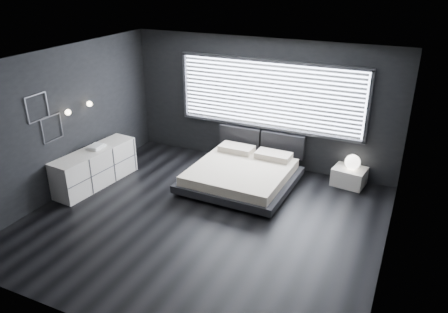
% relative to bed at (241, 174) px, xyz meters
% --- Properties ---
extents(room, '(6.04, 6.00, 2.80)m').
position_rel_bed_xyz_m(room, '(-0.08, -1.51, 1.15)').
color(room, black).
rests_on(room, ground).
extents(window, '(4.14, 0.09, 1.52)m').
position_rel_bed_xyz_m(window, '(0.12, 1.18, 1.36)').
color(window, white).
rests_on(window, ground).
extents(headboard, '(1.96, 0.16, 0.52)m').
position_rel_bed_xyz_m(headboard, '(-0.00, 1.13, 0.32)').
color(headboard, black).
rests_on(headboard, ground).
extents(sconce_near, '(0.18, 0.11, 0.11)m').
position_rel_bed_xyz_m(sconce_near, '(-2.96, -1.46, 1.35)').
color(sconce_near, silver).
rests_on(sconce_near, ground).
extents(sconce_far, '(0.18, 0.11, 0.11)m').
position_rel_bed_xyz_m(sconce_far, '(-2.96, -0.86, 1.35)').
color(sconce_far, silver).
rests_on(sconce_far, ground).
extents(wall_art_upper, '(0.01, 0.48, 0.48)m').
position_rel_bed_xyz_m(wall_art_upper, '(-3.05, -2.06, 1.60)').
color(wall_art_upper, '#47474C').
rests_on(wall_art_upper, ground).
extents(wall_art_lower, '(0.01, 0.48, 0.48)m').
position_rel_bed_xyz_m(wall_art_lower, '(-3.05, -1.81, 1.13)').
color(wall_art_lower, '#47474C').
rests_on(wall_art_lower, ground).
extents(bed, '(2.14, 2.04, 0.54)m').
position_rel_bed_xyz_m(bed, '(0.00, 0.00, 0.00)').
color(bed, black).
rests_on(bed, ground).
extents(nightstand, '(0.69, 0.60, 0.37)m').
position_rel_bed_xyz_m(nightstand, '(1.99, 0.97, -0.07)').
color(nightstand, white).
rests_on(nightstand, ground).
extents(orb_lamp, '(0.31, 0.31, 0.31)m').
position_rel_bed_xyz_m(orb_lamp, '(2.03, 0.95, 0.27)').
color(orb_lamp, white).
rests_on(orb_lamp, nightstand).
extents(dresser, '(0.72, 1.94, 0.76)m').
position_rel_bed_xyz_m(dresser, '(-2.72, -1.18, 0.13)').
color(dresser, white).
rests_on(dresser, ground).
extents(book_stack, '(0.27, 0.36, 0.07)m').
position_rel_bed_xyz_m(book_stack, '(-2.74, -1.08, 0.54)').
color(book_stack, white).
rests_on(book_stack, dresser).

